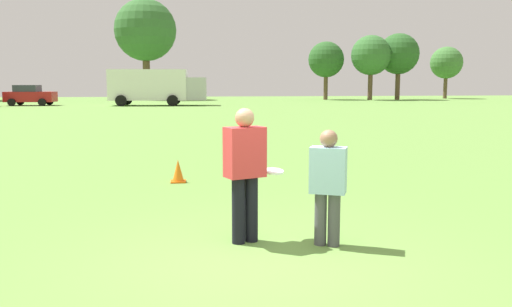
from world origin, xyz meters
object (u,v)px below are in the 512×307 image
Objects in this scene: traffic_cone at (178,171)px; parked_car_center at (30,95)px; box_truck at (156,86)px; player_defender at (328,182)px; frisbee at (274,171)px; player_thrower at (245,168)px.

traffic_cone is 40.64m from parked_car_center.
parked_car_center is 11.25m from box_truck.
player_defender is 0.35× the size of parked_car_center.
box_truck reaches higher than parked_car_center.
player_defender is 5.57× the size of frisbee.
parked_car_center is at bearing 109.22° from frisbee.
box_truck is (-3.30, 41.33, 0.75)m from player_thrower.
box_truck is at bearing 94.56° from player_thrower.
player_thrower is 4.55m from traffic_cone.
parked_car_center is at bearing 109.40° from traffic_cone.
box_truck is (-3.71, 41.16, 0.83)m from frisbee.
parked_car_center is at bearing 108.66° from player_thrower.
frisbee is 45.06m from parked_car_center.
parked_car_center reaches higher than player_defender.
player_thrower is 6.55× the size of frisbee.
player_thrower is 41.47m from box_truck.
frisbee is at bearing -72.37° from traffic_cone.
parked_car_center is (-14.84, 42.55, 0.00)m from frisbee.
parked_car_center is (-15.47, 43.00, 0.08)m from player_defender.
traffic_cone is at bearing 112.91° from player_defender.
player_thrower is 0.21× the size of box_truck.
player_thrower is at bearing -85.44° from box_truck.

